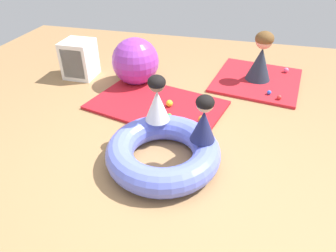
% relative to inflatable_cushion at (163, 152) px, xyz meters
% --- Properties ---
extents(ground_plane, '(8.00, 8.00, 0.00)m').
position_rel_inflatable_cushion_xyz_m(ground_plane, '(0.02, -0.03, -0.14)').
color(ground_plane, '#9E7549').
extents(gym_mat_far_right, '(1.89, 1.43, 0.04)m').
position_rel_inflatable_cushion_xyz_m(gym_mat_far_right, '(-0.37, 1.05, -0.12)').
color(gym_mat_far_right, '#B21923').
rests_on(gym_mat_far_right, ground).
extents(gym_mat_front, '(1.41, 1.48, 0.04)m').
position_rel_inflatable_cushion_xyz_m(gym_mat_front, '(0.91, 2.15, -0.12)').
color(gym_mat_front, red).
rests_on(gym_mat_front, ground).
extents(inflatable_cushion, '(1.14, 1.14, 0.28)m').
position_rel_inflatable_cushion_xyz_m(inflatable_cushion, '(0.00, 0.00, 0.00)').
color(inflatable_cushion, '#6070E5').
rests_on(inflatable_cushion, ground).
extents(child_in_navy, '(0.35, 0.35, 0.48)m').
position_rel_inflatable_cushion_xyz_m(child_in_navy, '(0.36, 0.12, 0.37)').
color(child_in_navy, navy).
rests_on(child_in_navy, inflatable_cushion).
extents(child_in_white, '(0.28, 0.28, 0.51)m').
position_rel_inflatable_cushion_xyz_m(child_in_white, '(-0.15, 0.35, 0.39)').
color(child_in_white, white).
rests_on(child_in_white, inflatable_cushion).
extents(adult_seated, '(0.42, 0.42, 0.72)m').
position_rel_inflatable_cushion_xyz_m(adult_seated, '(0.91, 2.15, 0.25)').
color(adult_seated, '#232D3D').
rests_on(adult_seated, gym_mat_front).
extents(play_ball_red, '(0.06, 0.06, 0.06)m').
position_rel_inflatable_cushion_xyz_m(play_ball_red, '(1.19, 1.57, -0.07)').
color(play_ball_red, red).
rests_on(play_ball_red, gym_mat_front).
extents(play_ball_orange, '(0.10, 0.10, 0.10)m').
position_rel_inflatable_cushion_xyz_m(play_ball_orange, '(0.28, 0.75, -0.05)').
color(play_ball_orange, orange).
rests_on(play_ball_orange, gym_mat_far_right).
extents(play_ball_teal, '(0.11, 0.11, 0.11)m').
position_rel_inflatable_cushion_xyz_m(play_ball_teal, '(0.11, 0.54, -0.04)').
color(play_ball_teal, teal).
rests_on(play_ball_teal, gym_mat_far_right).
extents(play_ball_pink, '(0.08, 0.08, 0.08)m').
position_rel_inflatable_cushion_xyz_m(play_ball_pink, '(1.34, 2.50, -0.06)').
color(play_ball_pink, pink).
rests_on(play_ball_pink, gym_mat_front).
extents(play_ball_blue, '(0.06, 0.06, 0.06)m').
position_rel_inflatable_cushion_xyz_m(play_ball_blue, '(1.07, 1.69, -0.07)').
color(play_ball_blue, blue).
rests_on(play_ball_blue, gym_mat_front).
extents(play_ball_yellow, '(0.09, 0.09, 0.09)m').
position_rel_inflatable_cushion_xyz_m(play_ball_yellow, '(-0.19, 1.03, -0.05)').
color(play_ball_yellow, yellow).
rests_on(play_ball_yellow, gym_mat_far_right).
extents(play_ball_green, '(0.06, 0.06, 0.06)m').
position_rel_inflatable_cushion_xyz_m(play_ball_green, '(-0.13, 0.76, -0.07)').
color(play_ball_green, green).
rests_on(play_ball_green, gym_mat_far_right).
extents(exercise_ball_large, '(0.68, 0.68, 0.68)m').
position_rel_inflatable_cushion_xyz_m(exercise_ball_large, '(-0.86, 1.65, 0.20)').
color(exercise_ball_large, purple).
rests_on(exercise_ball_large, ground).
extents(storage_cube, '(0.44, 0.44, 0.56)m').
position_rel_inflatable_cushion_xyz_m(storage_cube, '(-1.77, 1.64, 0.14)').
color(storage_cube, white).
rests_on(storage_cube, ground).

